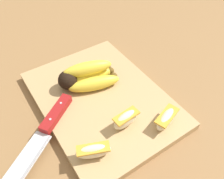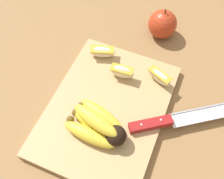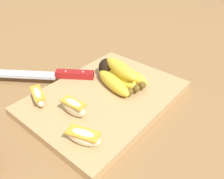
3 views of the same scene
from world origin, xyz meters
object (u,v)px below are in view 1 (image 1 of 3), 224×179
at_px(apple_wedge_near, 166,118).
at_px(apple_wedge_middle, 93,151).
at_px(banana_bunch, 86,76).
at_px(apple_wedge_far, 128,118).
at_px(chefs_knife, 44,132).

xyz_separation_m(apple_wedge_near, apple_wedge_middle, (0.02, 0.16, 0.00)).
bearing_deg(apple_wedge_middle, apple_wedge_near, -96.46).
relative_size(apple_wedge_near, apple_wedge_middle, 1.02).
distance_m(banana_bunch, apple_wedge_far, 0.16).
bearing_deg(apple_wedge_near, apple_wedge_middle, 83.54).
height_order(apple_wedge_near, apple_wedge_far, apple_wedge_far).
relative_size(banana_bunch, apple_wedge_middle, 2.06).
bearing_deg(apple_wedge_near, apple_wedge_far, 58.06).
xyz_separation_m(chefs_knife, apple_wedge_far, (-0.07, -0.15, 0.01)).
bearing_deg(apple_wedge_far, apple_wedge_near, -121.94).
distance_m(chefs_knife, apple_wedge_far, 0.17).
distance_m(apple_wedge_middle, apple_wedge_far, 0.10).
xyz_separation_m(banana_bunch, apple_wedge_middle, (-0.18, 0.08, -0.01)).
relative_size(chefs_knife, apple_wedge_near, 3.46).
bearing_deg(apple_wedge_near, banana_bunch, 21.60).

